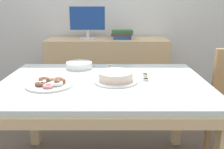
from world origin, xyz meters
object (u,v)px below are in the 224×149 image
Objects in this scene: book_stack at (122,35)px; tealight_centre at (145,75)px; computer_monitor at (88,22)px; plate_stack at (79,65)px; pastry_platter at (51,83)px; tealight_right_edge at (110,67)px; cake_chocolate_round at (116,77)px; tealight_left_edge at (146,79)px.

book_stack is 1.19m from tealight_centre.
plate_stack is at bearing -89.14° from computer_monitor.
pastry_platter reaches higher than tealight_right_edge.
computer_monitor is 1.42× the size of cake_chocolate_round.
book_stack is 1.33m from cake_chocolate_round.
tealight_right_edge is at bearing -98.16° from book_stack.
cake_chocolate_round is 0.99× the size of pastry_platter.
tealight_centre is at bearing -41.69° from tealight_right_edge.
plate_stack is (0.01, -0.95, -0.27)m from computer_monitor.
cake_chocolate_round reaches higher than tealight_centre.
tealight_centre is at bearing -23.84° from plate_stack.
plate_stack reaches higher than pastry_platter.
cake_chocolate_round reaches higher than tealight_left_edge.
cake_chocolate_round is 0.43m from pastry_platter.
computer_monitor is 0.99m from plate_stack.
plate_stack is 0.60m from tealight_left_edge.
computer_monitor is at bearing 113.93° from tealight_centre.
tealight_left_edge is (0.63, 0.11, -0.01)m from pastry_platter.
cake_chocolate_round is 7.48× the size of tealight_left_edge.
plate_stack reaches higher than tealight_left_edge.
tealight_right_edge is at bearing 138.31° from tealight_centre.
cake_chocolate_round is 0.37m from tealight_right_edge.
computer_monitor is 1.40× the size of pastry_platter.
cake_chocolate_round is 0.47m from plate_stack.
cake_chocolate_round is 0.26m from tealight_centre.
computer_monitor reaches higher than cake_chocolate_round.
tealight_centre is (0.22, 0.14, -0.02)m from cake_chocolate_round.
tealight_left_edge and tealight_centre have the same top height.
tealight_left_edge is (0.11, -1.29, -0.15)m from book_stack.
plate_stack is at bearing 146.06° from tealight_left_edge.
tealight_right_edge is (-0.14, -0.95, -0.15)m from book_stack.
computer_monitor is 2.02× the size of plate_stack.
tealight_right_edge and tealight_left_edge have the same top height.
computer_monitor is at bearing 111.73° from tealight_left_edge.
cake_chocolate_round is (-0.09, -1.32, -0.13)m from book_stack.
book_stack is 1.49m from pastry_platter.
book_stack is (0.40, 0.00, -0.14)m from computer_monitor.
book_stack reaches higher than tealight_left_edge.
pastry_platter is at bearing -94.74° from computer_monitor.
plate_stack reaches higher than tealight_centre.
cake_chocolate_round is (0.31, -1.32, -0.27)m from computer_monitor.
tealight_right_edge and tealight_centre have the same top height.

